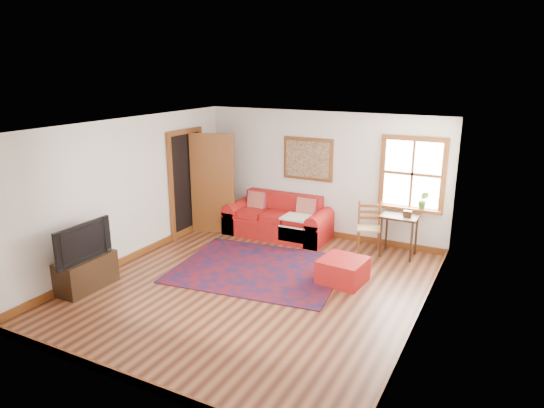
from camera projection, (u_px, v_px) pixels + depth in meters
The scene contains 13 objects.
ground at pixel (255, 286), 7.58m from camera, with size 5.50×5.50×0.00m, color #462012.
room_envelope at pixel (254, 184), 7.15m from camera, with size 5.04×5.54×2.52m.
window at pixel (413, 182), 8.75m from camera, with size 1.18×0.20×1.38m.
doorway at pixel (202, 182), 9.79m from camera, with size 0.89×1.08×2.14m.
framed_artwork at pixel (308, 159), 9.61m from camera, with size 1.05×0.07×0.85m.
persian_rug at pixel (259, 269), 8.22m from camera, with size 2.73×2.18×0.02m, color #600D12.
red_leather_sofa at pixel (279, 222), 9.84m from camera, with size 2.12×0.88×0.83m.
red_ottoman at pixel (343, 270), 7.70m from camera, with size 0.68×0.68×0.39m, color #AF1816.
side_table at pixel (400, 222), 8.66m from camera, with size 0.64×0.48×0.77m.
ladder_back_chair at pixel (369, 225), 8.91m from camera, with size 0.55×0.54×0.94m.
media_cabinet at pixel (86, 273), 7.47m from camera, with size 0.42×0.93×0.51m, color #331E11.
television at pixel (79, 241), 7.23m from camera, with size 1.01×0.13×0.58m, color black.
candle_hurricane at pixel (105, 245), 7.67m from camera, with size 0.12×0.12×0.18m.
Camera 1 is at (3.44, -6.04, 3.31)m, focal length 32.00 mm.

